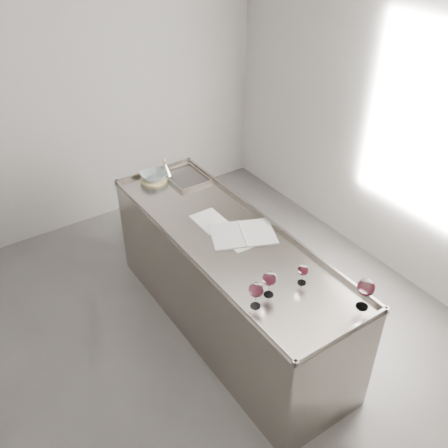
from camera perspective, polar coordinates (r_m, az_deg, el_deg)
room_shell at (r=3.03m, az=-4.09°, el=-0.30°), size 4.54×5.04×2.84m
counter at (r=4.02m, az=0.43°, el=-6.77°), size 0.77×2.42×0.97m
wine_glass_left at (r=3.07m, az=3.70°, el=-7.58°), size 0.09×0.09×0.19m
wine_glass_middle at (r=3.16m, az=5.23°, el=-6.30°), size 0.09×0.09×0.18m
wine_glass_right at (r=3.17m, az=15.92°, el=-7.05°), size 0.11×0.11×0.22m
wine_glass_small at (r=3.29m, az=9.02°, el=-5.29°), size 0.07×0.07×0.15m
notebook at (r=3.73m, az=2.16°, el=-1.14°), size 0.57×0.49×0.02m
loose_paper_top at (r=3.72m, az=1.72°, el=-1.44°), size 0.25×0.34×0.00m
loose_paper_under at (r=3.88m, az=-1.52°, el=0.35°), size 0.22×0.31×0.00m
trivet at (r=4.46m, az=-8.01°, el=5.07°), size 0.27×0.27×0.02m
ceramic_bowl at (r=4.44m, az=-8.05°, el=5.49°), size 0.23×0.23×0.05m
wine_funnel at (r=4.51m, az=-6.75°, el=6.20°), size 0.12×0.12×0.18m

